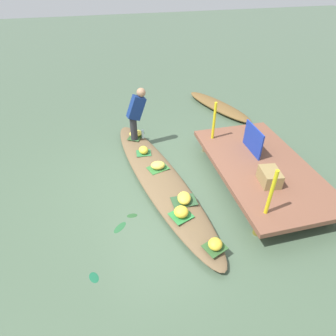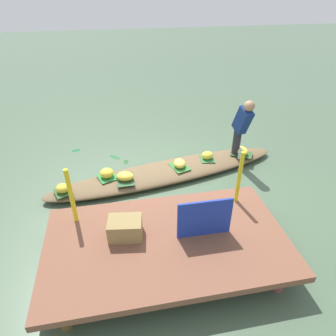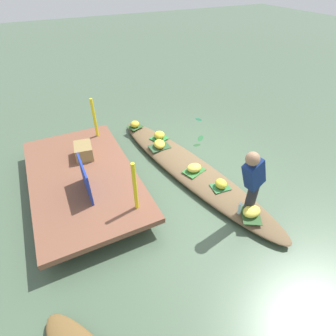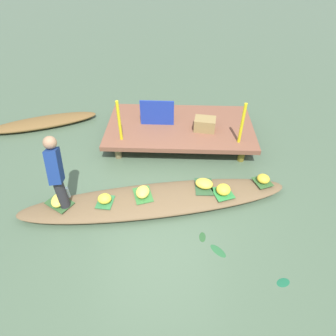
{
  "view_description": "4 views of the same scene",
  "coord_description": "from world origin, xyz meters",
  "px_view_note": "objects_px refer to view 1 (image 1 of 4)",
  "views": [
    {
      "loc": [
        4.38,
        -0.91,
        3.76
      ],
      "look_at": [
        0.18,
        0.13,
        0.48
      ],
      "focal_mm": 30.57,
      "sensor_mm": 36.0,
      "label": 1
    },
    {
      "loc": [
        0.9,
        4.75,
        3.3
      ],
      "look_at": [
        0.03,
        0.18,
        0.3
      ],
      "focal_mm": 31.73,
      "sensor_mm": 36.0,
      "label": 2
    },
    {
      "loc": [
        -3.6,
        2.25,
        3.43
      ],
      "look_at": [
        0.01,
        0.46,
        0.26
      ],
      "focal_mm": 28.27,
      "sensor_mm": 36.0,
      "label": 3
    },
    {
      "loc": [
        0.35,
        -3.4,
        3.77
      ],
      "look_at": [
        0.19,
        0.55,
        0.37
      ],
      "focal_mm": 30.53,
      "sensor_mm": 36.0,
      "label": 4
    }
  ],
  "objects_px": {
    "banana_bunch_2": "(158,165)",
    "market_banner": "(253,140)",
    "banana_bunch_3": "(215,244)",
    "water_bottle": "(143,134)",
    "vendor_boat": "(160,179)",
    "banana_bunch_4": "(181,212)",
    "moored_boat": "(219,106)",
    "banana_bunch_1": "(184,198)",
    "banana_bunch_0": "(144,150)",
    "banana_bunch_5": "(136,133)",
    "vendor_person": "(136,112)",
    "produce_crate": "(270,177)"
  },
  "relations": [
    {
      "from": "moored_boat",
      "to": "market_banner",
      "type": "bearing_deg",
      "value": -29.95
    },
    {
      "from": "banana_bunch_3",
      "to": "vendor_person",
      "type": "xyz_separation_m",
      "value": [
        -3.41,
        -0.62,
        0.62
      ]
    },
    {
      "from": "banana_bunch_1",
      "to": "banana_bunch_3",
      "type": "relative_size",
      "value": 1.38
    },
    {
      "from": "produce_crate",
      "to": "moored_boat",
      "type": "bearing_deg",
      "value": 171.08
    },
    {
      "from": "produce_crate",
      "to": "market_banner",
      "type": "bearing_deg",
      "value": 170.54
    },
    {
      "from": "banana_bunch_1",
      "to": "banana_bunch_4",
      "type": "height_order",
      "value": "banana_bunch_4"
    },
    {
      "from": "banana_bunch_1",
      "to": "banana_bunch_4",
      "type": "xyz_separation_m",
      "value": [
        0.32,
        -0.15,
        0.01
      ]
    },
    {
      "from": "vendor_boat",
      "to": "water_bottle",
      "type": "distance_m",
      "value": 1.51
    },
    {
      "from": "banana_bunch_2",
      "to": "water_bottle",
      "type": "bearing_deg",
      "value": -175.81
    },
    {
      "from": "vendor_person",
      "to": "water_bottle",
      "type": "height_order",
      "value": "vendor_person"
    },
    {
      "from": "banana_bunch_5",
      "to": "vendor_boat",
      "type": "bearing_deg",
      "value": 8.22
    },
    {
      "from": "banana_bunch_4",
      "to": "banana_bunch_5",
      "type": "height_order",
      "value": "banana_bunch_4"
    },
    {
      "from": "moored_boat",
      "to": "banana_bunch_4",
      "type": "height_order",
      "value": "banana_bunch_4"
    },
    {
      "from": "banana_bunch_1",
      "to": "banana_bunch_5",
      "type": "distance_m",
      "value": 2.49
    },
    {
      "from": "banana_bunch_2",
      "to": "vendor_boat",
      "type": "bearing_deg",
      "value": -3.37
    },
    {
      "from": "water_bottle",
      "to": "produce_crate",
      "type": "relative_size",
      "value": 0.49
    },
    {
      "from": "moored_boat",
      "to": "banana_bunch_4",
      "type": "xyz_separation_m",
      "value": [
        4.07,
        -2.33,
        0.19
      ]
    },
    {
      "from": "banana_bunch_3",
      "to": "water_bottle",
      "type": "relative_size",
      "value": 1.05
    },
    {
      "from": "banana_bunch_3",
      "to": "banana_bunch_5",
      "type": "height_order",
      "value": "same"
    },
    {
      "from": "banana_bunch_2",
      "to": "market_banner",
      "type": "distance_m",
      "value": 2.04
    },
    {
      "from": "moored_boat",
      "to": "water_bottle",
      "type": "height_order",
      "value": "water_bottle"
    },
    {
      "from": "vendor_boat",
      "to": "banana_bunch_4",
      "type": "xyz_separation_m",
      "value": [
        1.16,
        0.11,
        0.19
      ]
    },
    {
      "from": "banana_bunch_2",
      "to": "vendor_person",
      "type": "relative_size",
      "value": 0.24
    },
    {
      "from": "banana_bunch_5",
      "to": "banana_bunch_2",
      "type": "bearing_deg",
      "value": 10.06
    },
    {
      "from": "banana_bunch_1",
      "to": "banana_bunch_5",
      "type": "bearing_deg",
      "value": -168.62
    },
    {
      "from": "banana_bunch_4",
      "to": "vendor_person",
      "type": "height_order",
      "value": "vendor_person"
    },
    {
      "from": "banana_bunch_0",
      "to": "banana_bunch_5",
      "type": "distance_m",
      "value": 0.76
    },
    {
      "from": "banana_bunch_1",
      "to": "market_banner",
      "type": "bearing_deg",
      "value": 118.4
    },
    {
      "from": "banana_bunch_1",
      "to": "vendor_person",
      "type": "height_order",
      "value": "vendor_person"
    },
    {
      "from": "moored_boat",
      "to": "banana_bunch_4",
      "type": "relative_size",
      "value": 10.24
    },
    {
      "from": "banana_bunch_2",
      "to": "banana_bunch_3",
      "type": "distance_m",
      "value": 2.18
    },
    {
      "from": "moored_boat",
      "to": "banana_bunch_0",
      "type": "xyz_separation_m",
      "value": [
        2.07,
        -2.61,
        0.18
      ]
    },
    {
      "from": "produce_crate",
      "to": "banana_bunch_0",
      "type": "bearing_deg",
      "value": -131.25
    },
    {
      "from": "banana_bunch_4",
      "to": "banana_bunch_3",
      "type": "bearing_deg",
      "value": 22.79
    },
    {
      "from": "banana_bunch_1",
      "to": "market_banner",
      "type": "distance_m",
      "value": 2.02
    },
    {
      "from": "banana_bunch_4",
      "to": "banana_bunch_5",
      "type": "distance_m",
      "value": 2.79
    },
    {
      "from": "banana_bunch_2",
      "to": "banana_bunch_3",
      "type": "bearing_deg",
      "value": 10.99
    },
    {
      "from": "banana_bunch_3",
      "to": "banana_bunch_1",
      "type": "bearing_deg",
      "value": -171.1
    },
    {
      "from": "vendor_boat",
      "to": "banana_bunch_4",
      "type": "relative_size",
      "value": 19.01
    },
    {
      "from": "banana_bunch_5",
      "to": "produce_crate",
      "type": "bearing_deg",
      "value": 39.31
    },
    {
      "from": "market_banner",
      "to": "produce_crate",
      "type": "height_order",
      "value": "market_banner"
    },
    {
      "from": "vendor_boat",
      "to": "moored_boat",
      "type": "relative_size",
      "value": 1.86
    },
    {
      "from": "banana_bunch_5",
      "to": "market_banner",
      "type": "bearing_deg",
      "value": 56.2
    },
    {
      "from": "banana_bunch_4",
      "to": "banana_bunch_0",
      "type": "bearing_deg",
      "value": -171.82
    },
    {
      "from": "banana_bunch_4",
      "to": "produce_crate",
      "type": "relative_size",
      "value": 0.56
    },
    {
      "from": "water_bottle",
      "to": "vendor_person",
      "type": "bearing_deg",
      "value": -94.02
    },
    {
      "from": "market_banner",
      "to": "produce_crate",
      "type": "relative_size",
      "value": 1.65
    },
    {
      "from": "banana_bunch_0",
      "to": "banana_bunch_5",
      "type": "relative_size",
      "value": 0.74
    },
    {
      "from": "vendor_boat",
      "to": "vendor_person",
      "type": "bearing_deg",
      "value": 176.53
    },
    {
      "from": "banana_bunch_0",
      "to": "market_banner",
      "type": "bearing_deg",
      "value": 71.34
    }
  ]
}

